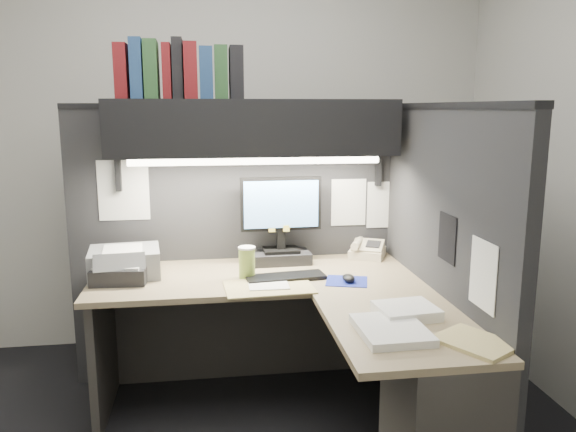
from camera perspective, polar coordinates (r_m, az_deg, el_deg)
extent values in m
cube|color=beige|center=(3.83, -6.30, 7.06)|extent=(3.50, 0.04, 2.70)
cube|color=beige|center=(0.87, 1.04, -6.13)|extent=(3.50, 0.04, 2.70)
cube|color=black|center=(3.35, -5.24, -3.00)|extent=(1.90, 0.06, 1.60)
cube|color=black|center=(2.85, 15.16, -5.84)|extent=(0.06, 1.50, 1.60)
cube|color=#8C7B59|center=(3.03, -3.49, -6.20)|extent=(1.70, 0.68, 0.03)
cube|color=#8C7B59|center=(2.43, 11.42, -10.81)|extent=(0.60, 0.85, 0.03)
cube|color=#322F2C|center=(3.43, -3.85, -10.57)|extent=(1.61, 0.02, 0.70)
cube|color=#322F2C|center=(3.19, -18.24, -12.79)|extent=(0.04, 0.61, 0.70)
cube|color=black|center=(3.08, -3.49, 8.96)|extent=(1.55, 0.34, 0.30)
cylinder|color=white|center=(2.96, -3.22, 5.58)|extent=(1.32, 0.04, 0.04)
cube|color=black|center=(3.23, -0.72, -4.20)|extent=(0.33, 0.21, 0.06)
cube|color=black|center=(3.20, -0.72, -2.38)|extent=(0.05, 0.04, 0.11)
cube|color=black|center=(3.16, -0.72, 1.24)|extent=(0.46, 0.04, 0.30)
cube|color=#6BA6EB|center=(3.14, -0.67, 1.18)|extent=(0.42, 0.02, 0.27)
cube|color=black|center=(2.93, -0.26, -6.22)|extent=(0.42, 0.18, 0.02)
cube|color=navy|center=(2.91, 5.99, -6.60)|extent=(0.25, 0.24, 0.00)
ellipsoid|color=black|center=(2.89, 6.17, -6.28)|extent=(0.07, 0.10, 0.04)
cube|color=#C0B393|center=(3.38, 8.06, -3.48)|extent=(0.27, 0.27, 0.08)
cylinder|color=#BAC950|center=(2.94, -4.19, -4.83)|extent=(0.11, 0.11, 0.16)
cube|color=gray|center=(3.10, -16.25, -4.53)|extent=(0.39, 0.34, 0.14)
cube|color=black|center=(3.01, -16.61, -5.61)|extent=(0.29, 0.24, 0.08)
cube|color=tan|center=(2.80, -1.96, -7.23)|extent=(0.45, 0.31, 0.01)
cube|color=white|center=(2.47, 11.91, -9.44)|extent=(0.26, 0.23, 0.05)
cube|color=white|center=(2.29, 10.45, -11.30)|extent=(0.26, 0.33, 0.03)
cube|color=tan|center=(2.28, 18.49, -12.06)|extent=(0.33, 0.34, 0.02)
cube|color=maroon|center=(3.11, -16.45, 13.87)|extent=(0.06, 0.22, 0.27)
cube|color=navy|center=(3.09, -15.07, 14.20)|extent=(0.06, 0.22, 0.30)
cube|color=#254B26|center=(3.08, -13.69, 14.20)|extent=(0.07, 0.22, 0.29)
cube|color=maroon|center=(3.09, -12.14, 14.11)|extent=(0.04, 0.22, 0.28)
cube|color=black|center=(3.10, -11.10, 14.41)|extent=(0.05, 0.22, 0.31)
cube|color=maroon|center=(3.07, -9.87, 14.28)|extent=(0.07, 0.22, 0.28)
cube|color=navy|center=(3.08, -8.33, 14.11)|extent=(0.07, 0.22, 0.26)
cube|color=#254B26|center=(3.09, -6.83, 14.22)|extent=(0.07, 0.22, 0.27)
cube|color=black|center=(3.10, -5.30, 14.23)|extent=(0.07, 0.22, 0.27)
cube|color=white|center=(3.37, 6.17, 1.39)|extent=(0.21, 0.00, 0.28)
cube|color=white|center=(3.43, 9.72, 1.14)|extent=(0.21, 0.00, 0.28)
cube|color=white|center=(3.28, -16.37, 2.52)|extent=(0.28, 0.00, 0.34)
cube|color=black|center=(2.67, 15.87, -2.16)|extent=(0.00, 0.18, 0.22)
cube|color=white|center=(2.38, 19.21, -5.67)|extent=(0.00, 0.21, 0.28)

